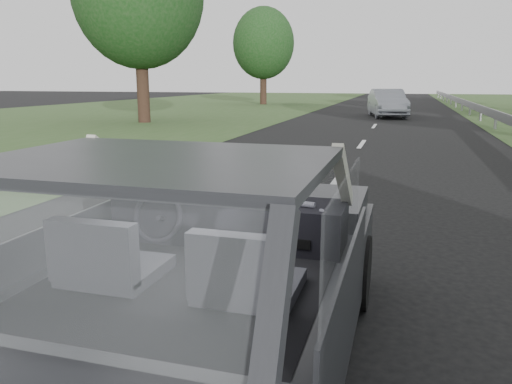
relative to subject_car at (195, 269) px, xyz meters
The scene contains 10 objects.
ground 0.72m from the subject_car, ahead, with size 140.00×140.00×0.00m, color black.
subject_car is the anchor object (origin of this frame).
dashboard 0.64m from the subject_car, 90.00° to the left, with size 1.58×0.45×0.30m, color black.
driver_seat 0.52m from the subject_car, 144.06° to the right, with size 0.50×0.72×0.42m, color #21222B.
passenger_seat 0.52m from the subject_car, 35.94° to the right, with size 0.50×0.72×0.42m, color #21222B.
steering_wheel 0.55m from the subject_car, 140.48° to the left, with size 0.36×0.36×0.04m, color black.
cat 0.72m from the subject_car, 80.54° to the left, with size 0.61×0.19×0.27m, color gray.
other_car 23.57m from the subject_car, 89.32° to the left, with size 1.66×4.20×1.38m, color #A0A5B2.
tree_5 19.98m from the subject_car, 119.67° to the left, with size 5.48×5.48×8.30m, color #0E380E, non-canonical shape.
tree_6 35.95m from the subject_car, 104.96° to the left, with size 4.56×4.56×6.92m, color #0E380E, non-canonical shape.
Camera 1 is at (1.12, -2.52, 1.80)m, focal length 35.00 mm.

